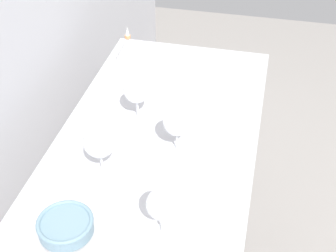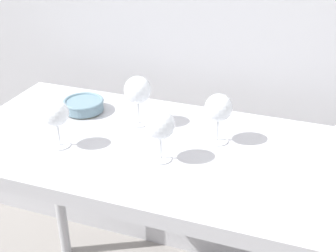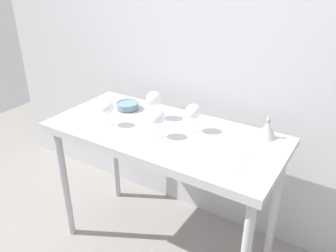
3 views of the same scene
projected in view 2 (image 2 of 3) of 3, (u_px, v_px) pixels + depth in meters
The scene contains 7 objects.
steel_counter at pixel (167, 174), 1.48m from camera, with size 1.40×0.65×0.90m.
wine_glass_near_left at pixel (56, 115), 1.39m from camera, with size 0.08×0.08×0.16m.
wine_glass_far_right at pixel (219, 109), 1.41m from camera, with size 0.09×0.09×0.17m.
wine_glass_near_center at pixel (160, 126), 1.31m from camera, with size 0.09×0.09×0.16m.
wine_glass_far_left at pixel (138, 91), 1.51m from camera, with size 0.09×0.09×0.18m.
tasting_sheet_upper at pixel (304, 189), 1.23m from camera, with size 0.18×0.27×0.00m, color white.
tasting_bowl at pixel (84, 105), 1.65m from camera, with size 0.15×0.15×0.05m.
Camera 2 is at (0.42, -1.17, 1.63)m, focal length 47.57 mm.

